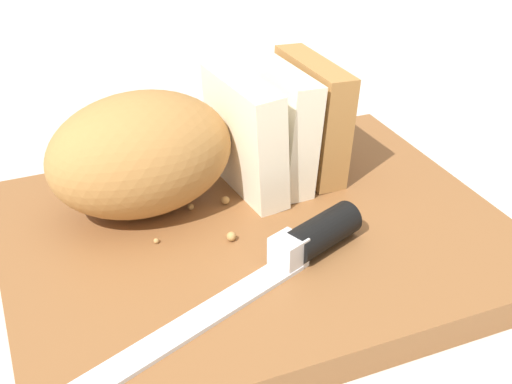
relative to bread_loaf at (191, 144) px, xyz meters
The scene contains 8 objects.
ground_plane 0.10m from the bread_loaf, 65.78° to the right, with size 3.00×3.00×0.00m, color beige.
cutting_board 0.09m from the bread_loaf, 65.78° to the right, with size 0.37×0.29×0.02m, color brown.
bread_loaf is the anchor object (origin of this frame).
bread_knife 0.12m from the bread_loaf, 77.84° to the right, with size 0.28×0.12×0.02m.
crumb_near_knife 0.05m from the bread_loaf, 116.01° to the right, with size 0.00×0.00×0.00m, color tan.
crumb_near_loaf 0.08m from the bread_loaf, 87.10° to the right, with size 0.01×0.01×0.01m, color tan.
crumb_stray_left 0.05m from the bread_loaf, 48.10° to the right, with size 0.01×0.01×0.01m, color tan.
crumb_stray_right 0.08m from the bread_loaf, 132.97° to the right, with size 0.00×0.00×0.00m, color tan.
Camera 1 is at (-0.18, -0.39, 0.31)m, focal length 48.97 mm.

